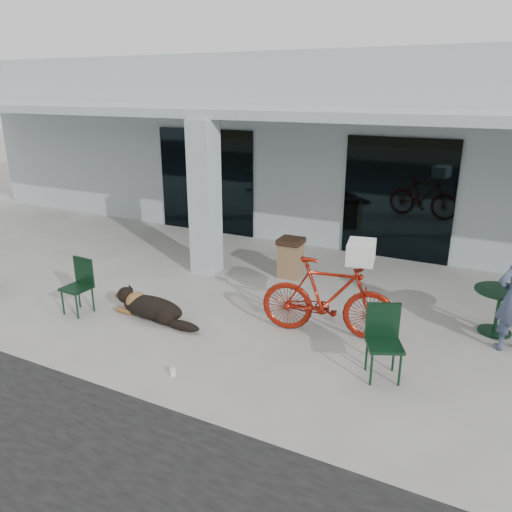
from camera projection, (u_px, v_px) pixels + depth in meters
The scene contains 14 objects.
ground at pixel (209, 330), 8.00m from camera, with size 80.00×80.00×0.00m, color #B1AEA7.
building at pixel (364, 140), 14.45m from camera, with size 22.00×7.00×4.50m, color #A6B4BC.
storefront_glass_left at pixel (206, 181), 13.15m from camera, with size 2.80×0.06×2.70m, color black.
storefront_glass_right at pixel (398, 200), 10.99m from camera, with size 2.40×0.06×2.70m, color black.
column at pixel (205, 199), 10.09m from camera, with size 0.50×0.50×3.12m, color #A6B4BC.
overhang at pixel (300, 113), 10.01m from camera, with size 22.00×2.80×0.18m, color #A6B4BC.
bicycle at pixel (328, 298), 7.67m from camera, with size 0.59×2.08×1.25m, color maroon.
laundry_basket at pixel (361, 252), 7.29m from camera, with size 0.53×0.39×0.31m, color white.
dog at pixel (152, 307), 8.31m from camera, with size 1.35×0.45×0.45m, color black, non-canonical shape.
cup_near_dog at pixel (173, 372), 6.72m from camera, with size 0.08×0.08×0.10m, color white.
cafe_chair_near at pixel (76, 287), 8.46m from camera, with size 0.43×0.47×0.95m, color #12351E, non-canonical shape.
cafe_table_far at pixel (498, 311), 7.81m from camera, with size 0.78×0.78×0.73m, color #12351E, non-canonical shape.
cafe_chair_far_a at pixel (384, 344), 6.53m from camera, with size 0.45×0.50×1.00m, color #12351E, non-canonical shape.
trash_receptacle at pixel (291, 258), 10.14m from camera, with size 0.48×0.48×0.82m, color brown, non-canonical shape.
Camera 1 is at (3.96, -6.06, 3.68)m, focal length 35.00 mm.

